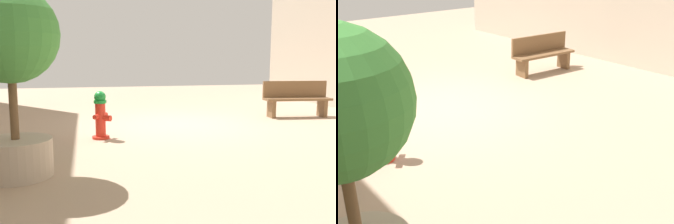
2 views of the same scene
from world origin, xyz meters
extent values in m
plane|color=tan|center=(0.00, 0.00, 0.00)|extent=(23.40, 23.40, 0.00)
cylinder|color=red|center=(1.80, 1.22, 0.03)|extent=(0.34, 0.34, 0.05)
cylinder|color=red|center=(1.80, 1.22, 0.38)|extent=(0.20, 0.20, 0.65)
cylinder|color=#198C33|center=(1.80, 1.22, 0.73)|extent=(0.25, 0.25, 0.06)
sphere|color=#198C33|center=(1.80, 1.22, 0.82)|extent=(0.23, 0.23, 0.23)
cylinder|color=red|center=(1.71, 1.10, 0.45)|extent=(0.15, 0.16, 0.09)
cylinder|color=red|center=(1.88, 1.34, 0.45)|extent=(0.15, 0.16, 0.09)
cylinder|color=red|center=(1.66, 1.31, 0.41)|extent=(0.18, 0.18, 0.12)
cube|color=brown|center=(-4.12, -0.36, 0.23)|extent=(0.14, 0.40, 0.45)
cube|color=brown|center=(-2.72, -0.50, 0.23)|extent=(0.14, 0.40, 0.45)
cube|color=brown|center=(-3.42, -0.43, 0.48)|extent=(1.80, 0.61, 0.06)
cube|color=brown|center=(-3.44, -0.62, 0.73)|extent=(1.76, 0.23, 0.44)
cylinder|color=brown|center=(3.00, 3.41, 1.01)|extent=(0.11, 0.11, 0.99)
camera|label=1|loc=(2.07, 8.75, 1.60)|focal=41.18mm
camera|label=2|loc=(3.86, 6.45, 2.99)|focal=42.11mm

